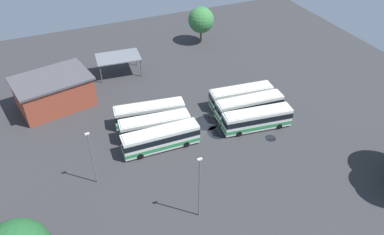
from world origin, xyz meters
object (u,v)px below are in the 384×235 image
(bus_row0_slot1, at_px, (155,126))
(depot_building, at_px, (54,91))
(tree_northwest, at_px, (201,20))
(bus_row1_slot0, at_px, (257,119))
(bus_row0_slot2, at_px, (150,113))
(lamp_post_near_entrance, at_px, (92,157))
(maintenance_shelter, at_px, (118,58))
(bus_row0_slot0, at_px, (161,139))
(lamp_post_far_corner, at_px, (199,186))
(bus_row1_slot1, at_px, (249,106))
(bus_row1_slot2, at_px, (241,96))

(bus_row0_slot1, bearing_deg, depot_building, 131.62)
(depot_building, relative_size, tree_northwest, 1.70)
(bus_row1_slot0, bearing_deg, bus_row0_slot2, 151.40)
(depot_building, distance_m, lamp_post_near_entrance, 21.81)
(maintenance_shelter, bearing_deg, bus_row1_slot0, -58.54)
(bus_row0_slot0, height_order, maintenance_shelter, maintenance_shelter)
(lamp_post_far_corner, height_order, lamp_post_near_entrance, lamp_post_far_corner)
(bus_row0_slot0, height_order, depot_building, depot_building)
(bus_row0_slot1, height_order, bus_row1_slot0, same)
(bus_row0_slot2, distance_m, bus_row1_slot1, 16.77)
(bus_row1_slot1, xyz_separation_m, tree_northwest, (4.16, 29.03, 3.59))
(bus_row0_slot2, bearing_deg, bus_row1_slot0, -28.60)
(bus_row1_slot2, bearing_deg, depot_building, 156.80)
(bus_row0_slot1, xyz_separation_m, maintenance_shelter, (-0.23, 21.28, 1.79))
(depot_building, bearing_deg, tree_northwest, 20.81)
(bus_row1_slot1, height_order, bus_row1_slot2, same)
(bus_row0_slot0, bearing_deg, bus_row1_slot1, 7.52)
(bus_row1_slot0, xyz_separation_m, lamp_post_far_corner, (-15.89, -12.54, 3.43))
(bus_row0_slot2, xyz_separation_m, bus_row1_slot1, (16.10, -4.70, 0.00))
(bus_row0_slot0, bearing_deg, depot_building, 125.69)
(bus_row0_slot2, height_order, bus_row1_slot1, same)
(bus_row1_slot2, bearing_deg, maintenance_shelter, 131.48)
(bus_row0_slot0, height_order, bus_row1_slot0, same)
(bus_row1_slot0, distance_m, tree_northwest, 33.28)
(bus_row0_slot0, bearing_deg, bus_row1_slot0, -5.40)
(bus_row0_slot1, xyz_separation_m, lamp_post_far_corner, (-0.17, -17.33, 3.43))
(bus_row1_slot2, height_order, lamp_post_near_entrance, lamp_post_near_entrance)
(bus_row1_slot2, height_order, lamp_post_far_corner, lamp_post_far_corner)
(bus_row1_slot0, xyz_separation_m, bus_row1_slot1, (0.70, 3.70, 0.00))
(bus_row0_slot0, distance_m, maintenance_shelter, 24.64)
(tree_northwest, bearing_deg, maintenance_shelter, -162.28)
(depot_building, relative_size, lamp_post_far_corner, 1.46)
(bus_row0_slot0, bearing_deg, bus_row0_slot1, 86.63)
(bus_row0_slot0, bearing_deg, lamp_post_near_entrance, -162.97)
(bus_row0_slot0, xyz_separation_m, maintenance_shelter, (-0.04, 24.57, 1.79))
(bus_row0_slot2, distance_m, lamp_post_far_corner, 21.22)
(bus_row1_slot0, xyz_separation_m, lamp_post_near_entrance, (-26.51, -1.74, 2.93))
(depot_building, distance_m, maintenance_shelter, 14.56)
(depot_building, bearing_deg, maintenance_shelter, 25.44)
(bus_row0_slot2, height_order, bus_row1_slot0, same)
(maintenance_shelter, bearing_deg, bus_row1_slot1, -53.35)
(bus_row0_slot0, xyz_separation_m, lamp_post_far_corner, (0.02, -14.04, 3.43))
(bus_row1_slot1, xyz_separation_m, maintenance_shelter, (-16.65, 22.38, 1.79))
(bus_row0_slot2, bearing_deg, bus_row0_slot1, -95.00)
(bus_row0_slot1, height_order, lamp_post_near_entrance, lamp_post_near_entrance)
(bus_row1_slot1, relative_size, lamp_post_far_corner, 1.22)
(bus_row1_slot0, height_order, lamp_post_far_corner, lamp_post_far_corner)
(bus_row0_slot1, relative_size, lamp_post_near_entrance, 1.31)
(bus_row1_slot1, relative_size, depot_building, 0.83)
(bus_row0_slot0, xyz_separation_m, bus_row0_slot1, (0.19, 3.29, -0.00))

